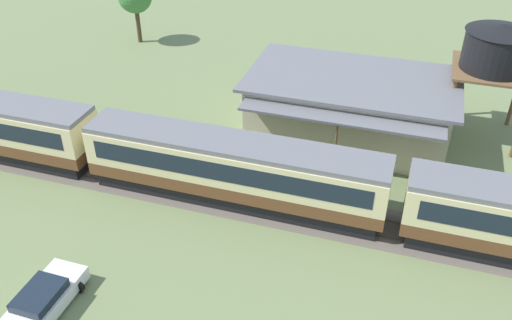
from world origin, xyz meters
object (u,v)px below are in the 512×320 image
object	(u,v)px
station_building	(350,107)
parked_car_white	(43,300)
passenger_train	(238,169)
water_tower	(497,49)

from	to	relation	value
station_building	parked_car_white	xyz separation A→B (m)	(-10.55, -19.72, -1.59)
station_building	parked_car_white	bearing A→B (deg)	-118.13
passenger_train	parked_car_white	world-z (taller)	passenger_train
station_building	water_tower	world-z (taller)	water_tower
passenger_train	station_building	world-z (taller)	station_building
passenger_train	water_tower	world-z (taller)	water_tower
water_tower	parked_car_white	bearing A→B (deg)	-130.34
parked_car_white	water_tower	bearing A→B (deg)	-40.03
station_building	water_tower	bearing A→B (deg)	17.81
passenger_train	water_tower	bearing A→B (deg)	42.05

